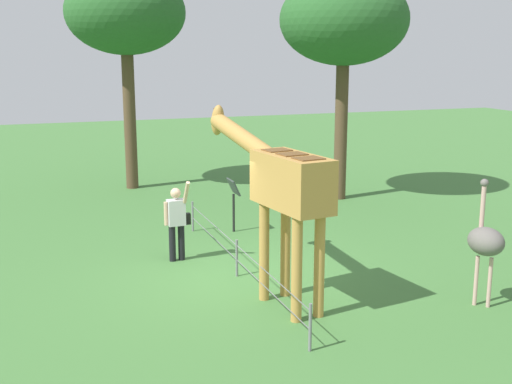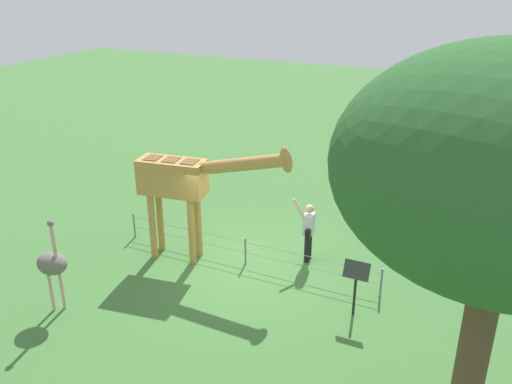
{
  "view_description": "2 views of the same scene",
  "coord_description": "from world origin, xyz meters",
  "views": [
    {
      "loc": [
        -11.72,
        3.87,
        4.41
      ],
      "look_at": [
        0.23,
        -0.43,
        1.63
      ],
      "focal_mm": 45.84,
      "sensor_mm": 36.0,
      "label": 1
    },
    {
      "loc": [
        5.39,
        -10.78,
        7.13
      ],
      "look_at": [
        -0.1,
        0.91,
        1.68
      ],
      "focal_mm": 37.71,
      "sensor_mm": 36.0,
      "label": 2
    }
  ],
  "objects": [
    {
      "name": "wire_fence",
      "position": [
        0.0,
        0.06,
        0.4
      ],
      "size": [
        7.05,
        0.05,
        0.75
      ],
      "color": "slate",
      "rests_on": "ground_plane"
    },
    {
      "name": "giraffe",
      "position": [
        -1.49,
        -0.27,
        2.16
      ],
      "size": [
        4.0,
        1.06,
        3.34
      ],
      "color": "#BC8942",
      "rests_on": "ground_plane"
    },
    {
      "name": "info_sign",
      "position": [
        3.12,
        -0.88,
        0.95
      ],
      "size": [
        0.56,
        0.21,
        1.32
      ],
      "color": "black",
      "rests_on": "ground_plane"
    },
    {
      "name": "ground_plane",
      "position": [
        0.0,
        0.0,
        0.0
      ],
      "size": [
        60.0,
        60.0,
        0.0
      ],
      "primitive_type": "plane",
      "color": "#427538"
    },
    {
      "name": "ostrich",
      "position": [
        -2.91,
        -3.5,
        1.18
      ],
      "size": [
        0.7,
        0.56,
        2.25
      ],
      "color": "#CC9E93",
      "rests_on": "ground_plane"
    },
    {
      "name": "tree_northeast",
      "position": [
        9.21,
        0.62,
        5.46
      ],
      "size": [
        3.71,
        3.71,
        6.82
      ],
      "color": "brown",
      "rests_on": "ground_plane"
    },
    {
      "name": "visitor",
      "position": [
        1.38,
        0.94,
        0.9
      ],
      "size": [
        0.53,
        0.58,
        1.78
      ],
      "color": "black",
      "rests_on": "ground_plane"
    },
    {
      "name": "tree_east",
      "position": [
        5.55,
        -5.02,
        5.19
      ],
      "size": [
        3.7,
        3.7,
        6.53
      ],
      "color": "brown",
      "rests_on": "ground_plane"
    }
  ]
}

